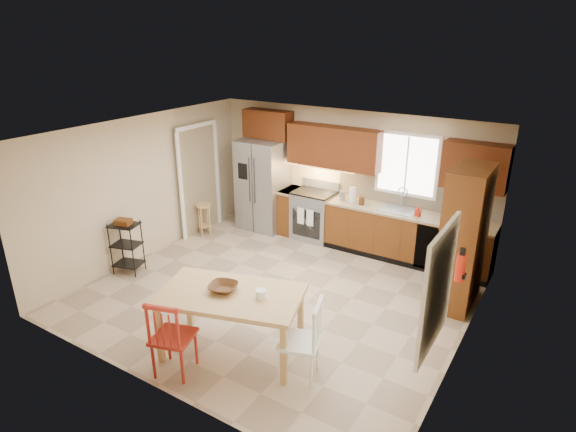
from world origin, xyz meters
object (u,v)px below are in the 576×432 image
(table_bowl, at_px, (223,291))
(chair_red, at_px, (173,335))
(table_jar, at_px, (261,296))
(bar_stool, at_px, (204,219))
(refrigerator, at_px, (263,185))
(dining_table, at_px, (232,324))
(soap_bottle, at_px, (418,211))
(fire_extinguisher, at_px, (460,268))
(range_stove, at_px, (314,216))
(utility_cart, at_px, (127,247))
(pantry, at_px, (464,238))
(chair_white, at_px, (299,340))

(table_bowl, bearing_deg, chair_red, -110.43)
(table_jar, distance_m, bar_stool, 4.16)
(refrigerator, distance_m, dining_table, 4.20)
(chair_red, xyz_separation_m, table_bowl, (0.24, 0.65, 0.34))
(soap_bottle, height_order, dining_table, soap_bottle)
(dining_table, bearing_deg, refrigerator, 102.24)
(soap_bottle, distance_m, fire_extinguisher, 2.27)
(dining_table, bearing_deg, soap_bottle, 55.44)
(soap_bottle, height_order, bar_stool, soap_bottle)
(refrigerator, distance_m, range_stove, 1.24)
(fire_extinguisher, relative_size, utility_cart, 0.40)
(fire_extinguisher, height_order, table_bowl, fire_extinguisher)
(chair_red, bearing_deg, bar_stool, 109.44)
(pantry, distance_m, dining_table, 3.48)
(soap_bottle, height_order, pantry, pantry)
(soap_bottle, relative_size, pantry, 0.09)
(range_stove, relative_size, fire_extinguisher, 2.56)
(chair_white, bearing_deg, dining_table, 76.01)
(pantry, bearing_deg, dining_table, -127.65)
(fire_extinguisher, relative_size, bar_stool, 0.57)
(bar_stool, bearing_deg, chair_white, -13.03)
(refrigerator, relative_size, chair_white, 1.80)
(fire_extinguisher, xyz_separation_m, utility_cart, (-5.13, -0.87, -0.65))
(utility_cart, bearing_deg, table_bowl, -32.81)
(range_stove, xyz_separation_m, pantry, (2.98, -0.99, 0.59))
(range_stove, relative_size, table_jar, 5.65)
(table_bowl, bearing_deg, range_stove, 101.90)
(range_stove, distance_m, bar_stool, 2.18)
(bar_stool, bearing_deg, dining_table, -21.67)
(chair_white, bearing_deg, utility_cart, 61.90)
(soap_bottle, height_order, chair_red, soap_bottle)
(soap_bottle, xyz_separation_m, table_jar, (-0.77, -3.50, -0.11))
(soap_bottle, relative_size, table_jar, 1.17)
(refrigerator, bearing_deg, utility_cart, -105.71)
(chair_red, bearing_deg, table_bowl, 52.56)
(pantry, height_order, dining_table, pantry)
(soap_bottle, relative_size, fire_extinguisher, 0.53)
(soap_bottle, xyz_separation_m, bar_stool, (-3.97, -0.91, -0.68))
(range_stove, height_order, soap_bottle, soap_bottle)
(chair_white, height_order, utility_cart, chair_white)
(utility_cart, bearing_deg, refrigerator, 57.68)
(pantry, xyz_separation_m, bar_stool, (-4.92, -0.01, -0.73))
(utility_cart, bearing_deg, table_jar, -28.64)
(refrigerator, height_order, dining_table, refrigerator)
(chair_red, distance_m, table_bowl, 0.77)
(table_bowl, relative_size, utility_cart, 0.39)
(pantry, height_order, fire_extinguisher, pantry)
(fire_extinguisher, distance_m, bar_stool, 5.28)
(fire_extinguisher, height_order, chair_white, fire_extinguisher)
(fire_extinguisher, distance_m, table_bowl, 2.93)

